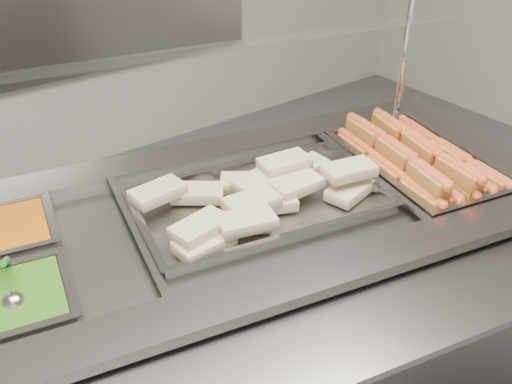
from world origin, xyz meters
TOP-DOWN VIEW (x-y plane):
  - steam_counter at (0.04, 0.40)m, footprint 2.02×1.21m
  - tray_rail at (-0.07, -0.11)m, footprint 1.82×0.73m
  - sneeze_guard at (0.08, 0.61)m, footprint 1.68×0.64m
  - pan_hotdogs at (0.65, 0.26)m, footprint 0.45×0.61m
  - pan_wraps at (0.10, 0.38)m, footprint 0.75×0.54m
  - pan_peas at (-0.63, 0.39)m, footprint 0.35×0.30m
  - hotdogs_in_buns at (0.64, 0.27)m, footprint 0.40×0.57m
  - tortilla_wraps at (0.10, 0.39)m, footprint 0.65×0.39m
  - serving_spoon at (-0.60, 0.38)m, footprint 0.07×0.18m

SIDE VIEW (x-z plane):
  - steam_counter at x=0.04m, z-range 0.00..0.90m
  - tray_rail at x=-0.07m, z-range 0.83..0.88m
  - pan_hotdogs at x=0.65m, z-range 0.81..0.91m
  - pan_peas at x=-0.63m, z-range 0.81..0.91m
  - pan_wraps at x=0.10m, z-range 0.84..0.91m
  - hotdogs_in_buns at x=0.64m, z-range 0.85..0.96m
  - serving_spoon at x=-0.60m, z-range 0.84..0.98m
  - tortilla_wraps at x=0.10m, z-range 0.87..0.96m
  - sneeze_guard at x=0.08m, z-range 1.05..1.49m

